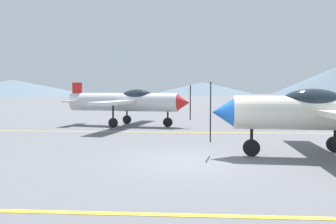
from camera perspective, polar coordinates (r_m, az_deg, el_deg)
The scene contains 8 objects.
ground_plane at distance 11.30m, azimuth 3.72°, elevation -8.07°, with size 400.00×400.00×0.00m, color slate.
apron_line_near at distance 6.57m, azimuth 3.66°, elevation -16.76°, with size 80.00×0.16×0.01m, color yellow.
apron_line_far at distance 18.64m, azimuth 3.75°, elevation -3.40°, with size 80.00×0.16×0.01m, color yellow.
airplane_near at distance 12.76m, azimuth 25.59°, elevation 0.04°, with size 8.08×9.30×2.79m.
airplane_mid at distance 22.05m, azimuth -6.68°, elevation 1.76°, with size 8.15×9.31×2.79m.
car_sedan at distance 25.04m, azimuth 14.70°, elevation 0.23°, with size 3.55×4.65×1.62m.
hill_left at distance 145.95m, azimuth -24.43°, elevation 3.67°, with size 62.63×62.63×6.23m, color slate.
hill_centerleft at distance 165.01m, azimuth 5.77°, elevation 3.91°, with size 51.12×51.12×6.05m, color slate.
Camera 1 is at (0.01, -11.06, 2.30)m, focal length 36.71 mm.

